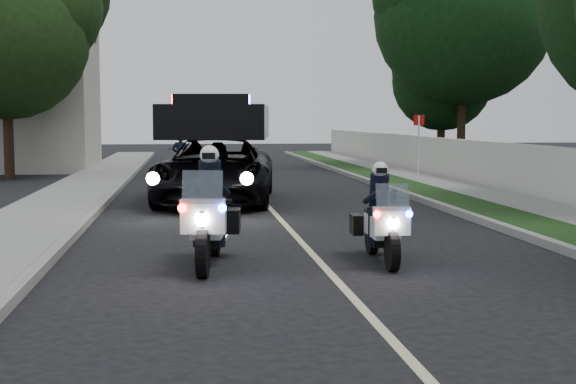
% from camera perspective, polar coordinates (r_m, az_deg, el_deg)
% --- Properties ---
extents(ground, '(120.00, 120.00, 0.00)m').
position_cam_1_polar(ground, '(9.36, 5.26, -8.24)').
color(ground, black).
rests_on(ground, ground).
extents(curb_right, '(0.20, 60.00, 0.15)m').
position_cam_1_polar(curb_right, '(19.95, 10.55, -0.85)').
color(curb_right, gray).
rests_on(curb_right, ground).
extents(grass_verge, '(1.20, 60.00, 0.16)m').
position_cam_1_polar(grass_verge, '(20.17, 12.44, -0.81)').
color(grass_verge, '#193814').
rests_on(grass_verge, ground).
extents(sidewalk_right, '(1.40, 60.00, 0.16)m').
position_cam_1_polar(sidewalk_right, '(20.64, 15.84, -0.75)').
color(sidewalk_right, gray).
rests_on(sidewalk_right, ground).
extents(property_wall, '(0.22, 60.00, 1.50)m').
position_cam_1_polar(property_wall, '(21.00, 18.40, 1.12)').
color(property_wall, beige).
rests_on(property_wall, ground).
extents(curb_left, '(0.20, 60.00, 0.15)m').
position_cam_1_polar(curb_left, '(19.11, -13.57, -1.18)').
color(curb_left, gray).
rests_on(curb_left, ground).
extents(sidewalk_left, '(2.00, 60.00, 0.16)m').
position_cam_1_polar(sidewalk_left, '(19.26, -16.82, -1.20)').
color(sidewalk_left, gray).
rests_on(sidewalk_left, ground).
extents(lane_marking, '(0.12, 50.00, 0.01)m').
position_cam_1_polar(lane_marking, '(19.11, -1.25, -1.25)').
color(lane_marking, '#BFB78C').
rests_on(lane_marking, ground).
extents(police_moto_left, '(1.00, 2.20, 1.80)m').
position_cam_1_polar(police_moto_left, '(11.88, -5.70, -5.33)').
color(police_moto_left, silver).
rests_on(police_moto_left, ground).
extents(police_moto_right, '(0.70, 1.83, 1.54)m').
position_cam_1_polar(police_moto_right, '(12.23, 6.73, -5.03)').
color(police_moto_right, silver).
rests_on(police_moto_right, ground).
extents(police_suv, '(3.59, 6.46, 2.99)m').
position_cam_1_polar(police_suv, '(20.70, -5.20, -0.77)').
color(police_suv, black).
rests_on(police_suv, ground).
extents(bicycle, '(0.81, 1.75, 0.88)m').
position_cam_1_polar(bicycle, '(25.84, -7.74, 0.42)').
color(bicycle, black).
rests_on(bicycle, ground).
extents(cyclist, '(0.59, 0.43, 1.54)m').
position_cam_1_polar(cyclist, '(25.84, -7.74, 0.42)').
color(cyclist, black).
rests_on(cyclist, ground).
extents(sign_post, '(0.48, 0.48, 2.40)m').
position_cam_1_polar(sign_post, '(27.93, 9.38, 0.76)').
color(sign_post, '#B50C12').
rests_on(sign_post, ground).
extents(tree_right_d, '(9.94, 9.94, 12.82)m').
position_cam_1_polar(tree_right_d, '(35.18, 12.35, 1.64)').
color(tree_right_d, '#133812').
rests_on(tree_right_d, ground).
extents(tree_right_e, '(5.51, 5.51, 7.58)m').
position_cam_1_polar(tree_right_e, '(37.04, 10.96, 1.84)').
color(tree_right_e, black).
rests_on(tree_right_e, ground).
extents(tree_left_near, '(7.28, 7.28, 9.95)m').
position_cam_1_polar(tree_left_near, '(30.25, -19.45, 0.87)').
color(tree_left_near, '#1A3612').
rests_on(tree_left_near, ground).
extents(tree_left_far, '(9.52, 9.52, 12.62)m').
position_cam_1_polar(tree_left_far, '(37.17, -19.14, 1.66)').
color(tree_left_far, black).
rests_on(tree_left_far, ground).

